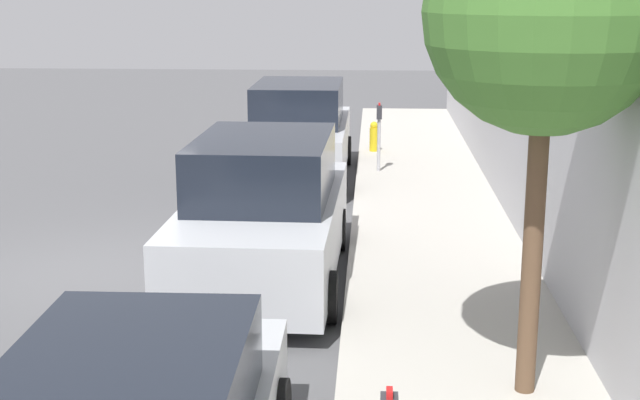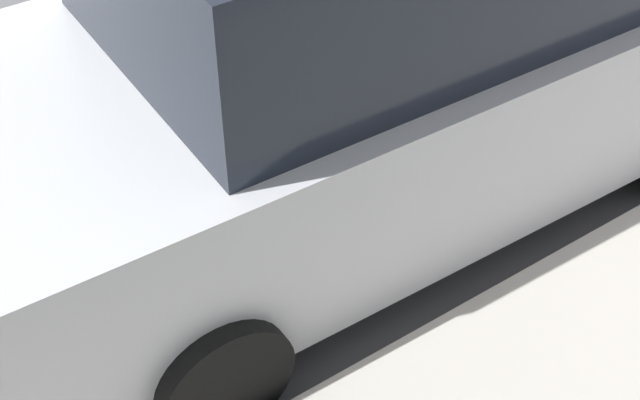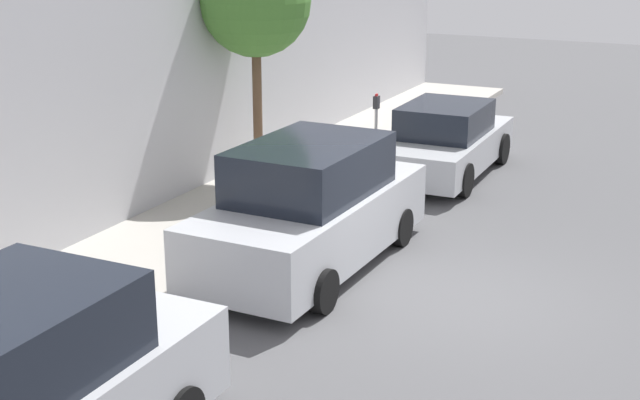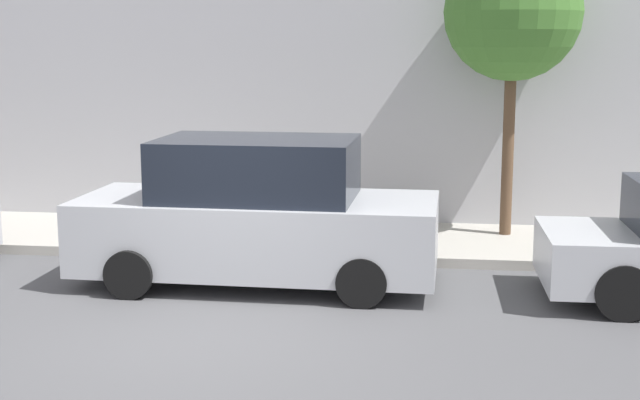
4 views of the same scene
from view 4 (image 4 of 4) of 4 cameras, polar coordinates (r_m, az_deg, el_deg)
name	(u,v)px [view 4 (image 4 of 4)]	position (r m, az deg, el deg)	size (l,w,h in m)	color
ground_plane	(200,340)	(10.04, -7.68, -8.84)	(60.00, 60.00, 0.00)	#515154
sidewalk	(277,239)	(14.54, -2.78, -2.50)	(2.59, 32.00, 0.15)	#B2ADA3
parked_suv_second	(258,216)	(12.01, -4.01, -1.02)	(2.08, 4.84, 1.98)	#B7BABF
street_tree	(513,13)	(14.52, 12.26, 11.61)	(2.16, 2.16, 4.63)	brown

